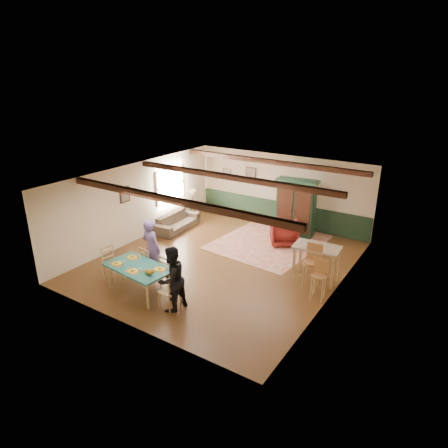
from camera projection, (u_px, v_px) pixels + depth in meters
The scene contains 35 objects.
floor at pixel (223, 261), 12.44m from camera, with size 8.00×8.00×0.00m, color #462913.
wall_back at pixel (281, 190), 15.10m from camera, with size 7.00×0.02×2.70m, color beige.
wall_left at pixel (138, 202), 13.74m from camera, with size 0.02×8.00×2.70m, color beige.
wall_right at pixel (338, 247), 10.18m from camera, with size 0.02×8.00×2.70m, color beige.
ceiling at pixel (223, 177), 11.48m from camera, with size 7.00×8.00×0.02m, color silver.
wainscot_back at pixel (279, 213), 15.40m from camera, with size 6.95×0.03×0.90m, color #1B311F.
ceiling_beam_front at pixel (171, 200), 9.71m from camera, with size 6.95×0.16×0.16m, color black.
ceiling_beam_mid at pixel (230, 177), 11.83m from camera, with size 6.95×0.16×0.16m, color black.
ceiling_beam_back at pixel (270, 162), 13.86m from camera, with size 6.95×0.16×0.16m, color black.
window_left at pixel (170, 185), 14.99m from camera, with size 0.06×1.60×1.30m, color white, non-canonical shape.
picture_left_wall at pixel (125, 195), 13.12m from camera, with size 0.04×0.42×0.52m, color gray, non-canonical shape.
picture_back_a at pixel (251, 174), 15.57m from camera, with size 0.45×0.04×0.55m, color gray, non-canonical shape.
picture_back_b at pixel (227, 174), 16.19m from camera, with size 0.38×0.04×0.48m, color gray, non-canonical shape.
dining_table at pixel (139, 279), 10.57m from camera, with size 1.82×1.01×0.76m, color #20665F, non-canonical shape.
dining_chair_far_left at pixel (150, 262), 11.30m from camera, with size 0.43×0.45×0.96m, color #A68853, non-canonical shape.
dining_chair_far_right at pixel (170, 271), 10.82m from camera, with size 0.43×0.45×0.96m, color #A68853, non-canonical shape.
dining_chair_end_left at pixel (112, 264), 11.23m from camera, with size 0.43×0.45×0.96m, color #A68853, non-canonical shape.
dining_chair_end_right at pixel (169, 290), 9.84m from camera, with size 0.43×0.45×0.96m, color #A68853, non-canonical shape.
person_man at pixel (151, 249), 11.22m from camera, with size 0.64×0.42×1.75m, color slate.
person_woman at pixel (171, 279), 9.66m from camera, with size 0.81×0.63×1.67m, color black.
person_child at pixel (172, 269), 10.87m from camera, with size 0.50×0.32×1.02m, color #283AA2.
cat at pixel (149, 271), 10.00m from camera, with size 0.36×0.14×0.18m, color #C47C22, non-canonical shape.
place_setting_near_left at pixel (117, 262), 10.57m from camera, with size 0.41×0.30×0.11m, color yellow, non-canonical shape.
place_setting_near_center at pixel (133, 269), 10.17m from camera, with size 0.41×0.30×0.11m, color yellow, non-canonical shape.
place_setting_far_left at pixel (132, 256), 10.93m from camera, with size 0.41×0.30×0.11m, color yellow, non-canonical shape.
place_setting_far_right at pixel (160, 268), 10.27m from camera, with size 0.41×0.30×0.11m, color yellow, non-canonical shape.
area_rug at pixel (269, 242), 13.85m from camera, with size 3.16×3.75×0.01m, color beige.
armoire at pixel (296, 208), 14.13m from camera, with size 1.45×0.58×2.05m, color black.
armchair at pixel (284, 233), 13.56m from camera, with size 0.89×0.92×0.84m, color #541011.
sofa at pixel (177, 221), 14.91m from camera, with size 2.05×0.80×0.60m, color #3F3427.
end_table at pixel (193, 211), 16.03m from camera, with size 0.50×0.50×0.61m, color black, non-canonical shape.
table_lamp at pixel (192, 197), 15.82m from camera, with size 0.31×0.31×0.56m, color beige, non-canonical shape.
counter_table at pixel (316, 263), 11.15m from camera, with size 1.25×0.73×1.04m, color #BCAD92, non-canonical shape.
bar_stool_left at pixel (311, 268), 10.65m from camera, with size 0.45×0.49×1.27m, color #A97342, non-canonical shape.
bar_stool_right at pixel (318, 281), 10.17m from camera, with size 0.38×0.42×1.08m, color #A97342, non-canonical shape.
Camera 1 is at (6.13, -9.39, 5.52)m, focal length 32.00 mm.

